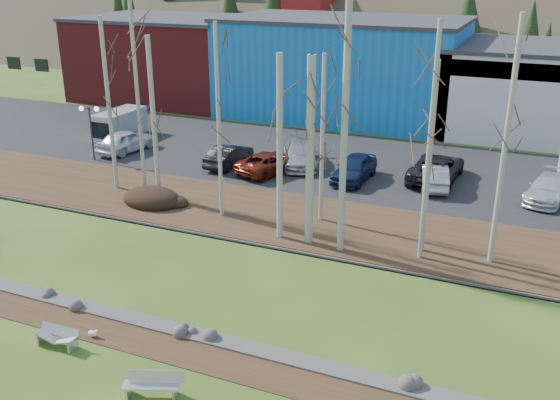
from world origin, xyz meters
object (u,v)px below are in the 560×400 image
at_px(car_5, 434,176).
at_px(car_7, 548,188).
at_px(bench_intact, 153,385).
at_px(car_2, 270,162).
at_px(seagull, 93,333).
at_px(car_1, 229,155).
at_px(car_4, 354,168).
at_px(van_grey, 118,124).
at_px(car_0, 126,141).
at_px(car_3, 300,154).
at_px(street_lamp, 90,118).
at_px(car_6, 436,167).
at_px(bench_damaged, 58,337).

distance_m(car_5, car_7, 6.32).
bearing_deg(bench_intact, car_2, 83.13).
distance_m(bench_intact, seagull, 4.32).
distance_m(car_1, car_4, 8.43).
bearing_deg(van_grey, car_7, -2.74).
distance_m(bench_intact, car_0, 27.30).
bearing_deg(seagull, car_1, 86.09).
bearing_deg(car_3, car_0, 165.62).
bearing_deg(car_2, car_1, 14.18).
bearing_deg(car_2, van_grey, 5.76).
distance_m(street_lamp, car_7, 28.86).
height_order(bench_intact, car_6, car_6).
distance_m(street_lamp, car_5, 22.59).
height_order(seagull, car_4, car_4).
bearing_deg(car_2, car_3, -100.00).
height_order(car_1, car_2, car_1).
distance_m(bench_damaged, street_lamp, 22.39).
bearing_deg(car_6, bench_damaged, 70.73).
bearing_deg(car_1, car_7, -173.02).
distance_m(bench_intact, van_grey, 31.37).
height_order(car_0, van_grey, van_grey).
relative_size(car_6, car_7, 1.21).
bearing_deg(seagull, bench_damaged, -148.83).
distance_m(car_3, van_grey, 15.31).
xyz_separation_m(bench_damaged, car_2, (-0.86, 20.28, 0.45)).
relative_size(seagull, car_5, 0.10).
relative_size(car_1, car_7, 0.90).
relative_size(bench_intact, car_7, 0.38).
distance_m(car_6, van_grey, 24.04).
bearing_deg(seagull, car_5, 50.46).
xyz_separation_m(street_lamp, car_0, (0.86, 2.48, -2.11)).
xyz_separation_m(bench_damaged, car_5, (9.25, 21.64, 0.48)).
xyz_separation_m(car_7, van_grey, (-30.47, 1.50, 0.31)).
bearing_deg(car_2, car_0, 17.27).
xyz_separation_m(bench_intact, car_5, (4.59, 22.64, 0.40)).
bearing_deg(car_5, car_0, -10.29).
xyz_separation_m(seagull, car_6, (8.33, 22.10, 0.76)).
bearing_deg(car_7, car_1, -164.20).
relative_size(bench_damaged, seagull, 3.62).
relative_size(bench_intact, bench_damaged, 1.13).
bearing_deg(car_0, car_2, -172.55).
distance_m(bench_damaged, car_6, 24.74).
bearing_deg(street_lamp, car_0, 59.11).
relative_size(bench_intact, car_5, 0.43).
bearing_deg(car_0, car_1, -171.40).
relative_size(car_3, van_grey, 1.14).
xyz_separation_m(car_1, car_7, (19.46, 1.49, -0.01)).
relative_size(street_lamp, car_4, 0.80).
height_order(bench_damaged, van_grey, van_grey).
bearing_deg(bench_damaged, van_grey, 120.67).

